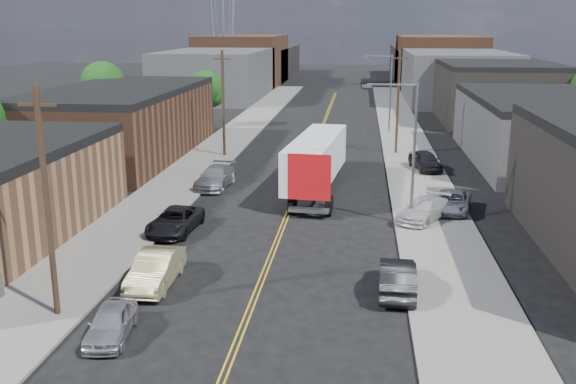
% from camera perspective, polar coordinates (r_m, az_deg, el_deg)
% --- Properties ---
extents(ground, '(260.00, 260.00, 0.00)m').
position_cam_1_polar(ground, '(75.50, 2.86, 5.30)').
color(ground, black).
rests_on(ground, ground).
extents(centerline, '(0.32, 120.00, 0.01)m').
position_cam_1_polar(centerline, '(60.78, 1.94, 3.01)').
color(centerline, gold).
rests_on(centerline, ground).
extents(sidewalk_left, '(5.00, 140.00, 0.15)m').
position_cam_1_polar(sidewalk_left, '(62.22, -6.83, 3.25)').
color(sidewalk_left, slate).
rests_on(sidewalk_left, ground).
extents(sidewalk_right, '(5.00, 140.00, 0.15)m').
position_cam_1_polar(sidewalk_right, '(60.78, 10.92, 2.82)').
color(sidewalk_right, slate).
rests_on(sidewalk_right, ground).
extents(warehouse_brown, '(12.00, 26.00, 6.60)m').
position_cam_1_polar(warehouse_brown, '(63.23, -14.69, 6.03)').
color(warehouse_brown, '#4E301F').
rests_on(warehouse_brown, ground).
extents(industrial_right_b, '(14.00, 24.00, 6.10)m').
position_cam_1_polar(industrial_right_b, '(63.46, 22.35, 5.21)').
color(industrial_right_b, '#38383B').
rests_on(industrial_right_b, ground).
extents(industrial_right_c, '(14.00, 22.00, 7.60)m').
position_cam_1_polar(industrial_right_c, '(88.48, 17.94, 8.48)').
color(industrial_right_c, black).
rests_on(industrial_right_c, ground).
extents(skyline_left_a, '(16.00, 30.00, 8.00)m').
position_cam_1_polar(skyline_left_a, '(112.39, -6.33, 10.38)').
color(skyline_left_a, '#38383B').
rests_on(skyline_left_a, ground).
extents(skyline_right_a, '(16.00, 30.00, 8.00)m').
position_cam_1_polar(skyline_right_a, '(110.72, 14.64, 9.94)').
color(skyline_right_a, '#38383B').
rests_on(skyline_right_a, ground).
extents(skyline_left_b, '(16.00, 26.00, 10.00)m').
position_cam_1_polar(skyline_left_b, '(136.78, -4.01, 11.61)').
color(skyline_left_b, '#4E301F').
rests_on(skyline_left_b, ground).
extents(skyline_right_b, '(16.00, 26.00, 10.00)m').
position_cam_1_polar(skyline_right_b, '(135.41, 13.22, 11.24)').
color(skyline_right_b, '#4E301F').
rests_on(skyline_right_b, ground).
extents(skyline_left_c, '(16.00, 40.00, 7.00)m').
position_cam_1_polar(skyline_left_c, '(156.54, -2.66, 11.47)').
color(skyline_left_c, black).
rests_on(skyline_left_c, ground).
extents(skyline_right_c, '(16.00, 40.00, 7.00)m').
position_cam_1_polar(skyline_right_c, '(155.35, 12.36, 11.13)').
color(skyline_right_c, black).
rests_on(skyline_right_c, ground).
extents(streetlight_near, '(3.39, 0.25, 9.00)m').
position_cam_1_polar(streetlight_near, '(40.06, 10.61, 4.40)').
color(streetlight_near, gray).
rests_on(streetlight_near, ground).
extents(streetlight_far, '(3.39, 0.25, 9.00)m').
position_cam_1_polar(streetlight_far, '(74.72, 8.81, 9.17)').
color(streetlight_far, gray).
rests_on(streetlight_far, ground).
extents(utility_pole_left_near, '(1.60, 0.26, 10.00)m').
position_cam_1_polar(utility_pole_left_near, '(28.45, -20.65, -0.90)').
color(utility_pole_left_near, black).
rests_on(utility_pole_left_near, ground).
extents(utility_pole_left_far, '(1.60, 0.26, 10.00)m').
position_cam_1_polar(utility_pole_left_far, '(61.14, -5.77, 7.89)').
color(utility_pole_left_far, black).
rests_on(utility_pole_left_far, ground).
extents(utility_pole_right, '(1.60, 0.26, 10.00)m').
position_cam_1_polar(utility_pole_right, '(62.85, 9.75, 7.94)').
color(utility_pole_right, black).
rests_on(utility_pole_right, ground).
extents(tree_left_mid, '(5.10, 5.04, 8.37)m').
position_cam_1_polar(tree_left_mid, '(75.31, -16.08, 8.94)').
color(tree_left_mid, black).
rests_on(tree_left_mid, ground).
extents(tree_left_far, '(4.35, 4.20, 6.97)m').
position_cam_1_polar(tree_left_far, '(78.95, -7.28, 8.96)').
color(tree_left_far, black).
rests_on(tree_left_far, ground).
extents(semi_truck, '(4.03, 16.64, 4.30)m').
position_cam_1_polar(semi_truck, '(49.14, 2.66, 3.10)').
color(semi_truck, silver).
rests_on(semi_truck, ground).
extents(car_left_a, '(2.05, 4.09, 1.34)m').
position_cam_1_polar(car_left_a, '(27.33, -15.47, -11.11)').
color(car_left_a, '#B6B8BC').
rests_on(car_left_a, ground).
extents(car_left_b, '(1.78, 5.02, 1.65)m').
position_cam_1_polar(car_left_b, '(31.91, -11.69, -6.74)').
color(car_left_b, tan).
rests_on(car_left_b, ground).
extents(car_left_c, '(2.75, 5.36, 1.45)m').
position_cam_1_polar(car_left_c, '(39.69, -10.01, -2.52)').
color(car_left_c, black).
rests_on(car_left_c, ground).
extents(car_left_d, '(2.65, 5.69, 1.61)m').
position_cam_1_polar(car_left_d, '(50.12, -6.46, 1.33)').
color(car_left_d, '#9D9FA2').
rests_on(car_left_d, ground).
extents(car_right_oncoming, '(1.83, 4.84, 1.58)m').
position_cam_1_polar(car_right_oncoming, '(30.84, 9.69, -7.49)').
color(car_right_oncoming, black).
rests_on(car_right_oncoming, ground).
extents(car_right_lot_a, '(3.11, 5.09, 1.32)m').
position_cam_1_polar(car_right_lot_a, '(44.33, 14.47, -0.83)').
color(car_right_lot_a, '#B0B3B6').
rests_on(car_right_lot_a, sidewalk_right).
extents(car_right_lot_b, '(4.14, 5.20, 1.41)m').
position_cam_1_polar(car_right_lot_b, '(41.88, 11.97, -1.52)').
color(car_right_lot_b, '#BDBDBD').
rests_on(car_right_lot_b, sidewalk_right).
extents(car_right_lot_c, '(2.98, 5.10, 1.63)m').
position_cam_1_polar(car_right_lot_c, '(56.40, 12.11, 2.76)').
color(car_right_lot_c, black).
rests_on(car_right_lot_c, sidewalk_right).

